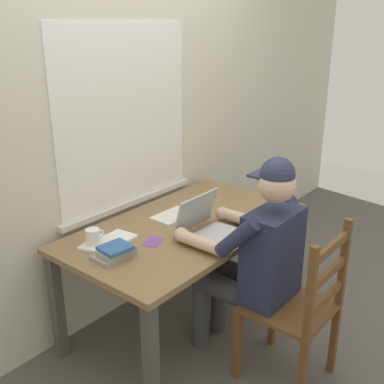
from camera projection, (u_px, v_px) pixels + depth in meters
ground_plane at (186, 323)px, 3.03m from camera, size 8.00×8.00×0.00m
back_wall at (124, 115)px, 2.88m from camera, size 6.00×0.08×2.60m
desk at (186, 237)px, 2.82m from camera, size 1.50×0.84×0.70m
seated_person at (255, 254)px, 2.50m from camera, size 0.50×0.60×1.23m
wooden_chair at (299, 308)px, 2.41m from camera, size 0.42×0.42×0.93m
laptop at (208, 227)px, 2.63m from camera, size 0.33×0.30×0.23m
computer_mouse at (241, 221)px, 2.80m from camera, size 0.06×0.10×0.03m
coffee_mug_white at (93, 238)px, 2.51m from camera, size 0.12×0.08×0.10m
coffee_mug_dark at (195, 208)px, 2.90m from camera, size 0.11×0.07×0.10m
book_stack_main at (115, 252)px, 2.39m from camera, size 0.21×0.17×0.07m
paper_pile_near_laptop at (173, 216)px, 2.89m from camera, size 0.26×0.17×0.02m
paper_pile_back_corner at (114, 240)px, 2.57m from camera, size 0.26×0.18×0.01m
paper_pile_side at (99, 243)px, 2.53m from camera, size 0.24×0.21×0.02m
landscape_photo_print at (153, 242)px, 2.57m from camera, size 0.15×0.13×0.00m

